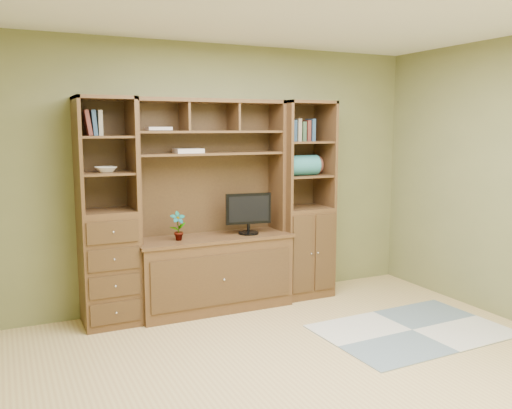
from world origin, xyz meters
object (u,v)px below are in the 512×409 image
right_tower (303,200)px  center_hutch (214,206)px  left_tower (108,213)px  monitor (248,206)px

right_tower → center_hutch: bearing=-177.8°
left_tower → right_tower: (2.02, 0.00, 0.00)m
center_hutch → left_tower: same height
center_hutch → right_tower: bearing=2.2°
left_tower → right_tower: 2.02m
center_hutch → monitor: center_hutch is taller
center_hutch → monitor: 0.36m
center_hutch → left_tower: (-1.00, 0.04, 0.00)m
right_tower → monitor: bearing=-173.6°
center_hutch → right_tower: 1.03m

